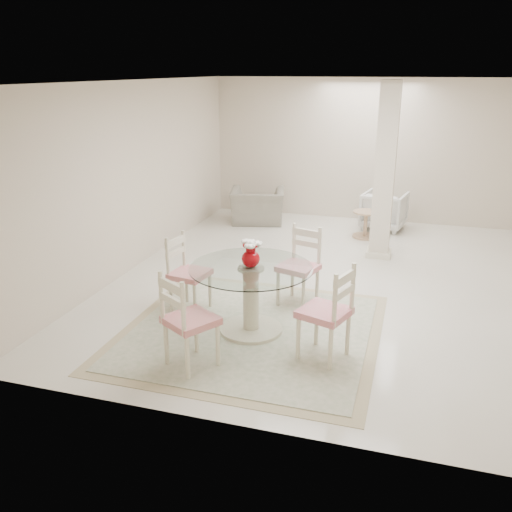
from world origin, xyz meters
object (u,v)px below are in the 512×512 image
(column, at_px, (385,172))
(dining_table, at_px, (251,299))
(dining_chair_east, at_px, (331,306))
(recliner_taupe, at_px, (258,206))
(red_vase, at_px, (251,254))
(dining_chair_north, at_px, (301,260))
(dining_chair_south, at_px, (184,314))
(armchair_white, at_px, (384,210))
(side_table, at_px, (365,225))
(dining_chair_west, at_px, (185,267))

(column, distance_m, dining_table, 3.47)
(dining_chair_east, xyz_separation_m, recliner_taupe, (-2.21, 4.83, -0.27))
(dining_table, height_order, recliner_taupe, dining_table)
(red_vase, xyz_separation_m, dining_chair_east, (0.95, -0.37, -0.34))
(red_vase, height_order, dining_chair_north, dining_chair_north)
(column, height_order, dining_chair_south, column)
(red_vase, bearing_deg, recliner_taupe, 105.66)
(armchair_white, bearing_deg, dining_chair_north, 89.26)
(dining_chair_south, bearing_deg, red_vase, -80.39)
(recliner_taupe, height_order, side_table, recliner_taupe)
(dining_table, relative_size, dining_chair_west, 1.29)
(dining_chair_west, height_order, dining_chair_south, dining_chair_south)
(dining_table, distance_m, dining_chair_south, 1.04)
(dining_chair_west, distance_m, side_table, 4.16)
(dining_chair_south, bearing_deg, armchair_white, -73.23)
(dining_chair_east, bearing_deg, red_vase, -91.79)
(red_vase, distance_m, dining_chair_south, 1.08)
(dining_chair_south, height_order, armchair_white, dining_chair_south)
(dining_chair_north, distance_m, dining_chair_south, 2.04)
(armchair_white, bearing_deg, dining_chair_west, 75.29)
(dining_table, xyz_separation_m, dining_chair_north, (0.36, 0.95, 0.18))
(dining_chair_east, bearing_deg, recliner_taupe, -136.20)
(dining_chair_east, height_order, dining_chair_west, dining_chair_east)
(dining_chair_east, relative_size, armchair_white, 1.49)
(side_table, bearing_deg, red_vase, -101.88)
(dining_chair_south, xyz_separation_m, side_table, (1.24, 5.03, -0.37))
(column, height_order, recliner_taupe, column)
(dining_chair_south, bearing_deg, dining_chair_north, -79.81)
(dining_chair_east, xyz_separation_m, dining_chair_south, (-1.34, -0.58, -0.01))
(armchair_white, bearing_deg, recliner_taupe, 17.46)
(red_vase, bearing_deg, column, 69.35)
(column, bearing_deg, side_table, 108.34)
(dining_chair_east, height_order, dining_chair_south, dining_chair_east)
(recliner_taupe, height_order, armchair_white, armchair_white)
(dining_chair_east, relative_size, side_table, 2.39)
(dining_table, distance_m, dining_chair_west, 1.03)
(dining_chair_west, xyz_separation_m, recliner_taupe, (-0.30, 4.11, -0.23))
(red_vase, xyz_separation_m, side_table, (0.86, 4.08, -0.72))
(dining_chair_west, bearing_deg, dining_chair_north, -55.54)
(dining_chair_west, distance_m, armchair_white, 4.87)
(side_table, bearing_deg, dining_chair_north, -99.01)
(red_vase, bearing_deg, side_table, 78.12)
(dining_chair_south, distance_m, recliner_taupe, 5.49)
(dining_chair_west, height_order, recliner_taupe, dining_chair_west)
(recliner_taupe, bearing_deg, dining_chair_south, 85.64)
(recliner_taupe, distance_m, side_table, 2.15)
(red_vase, xyz_separation_m, dining_chair_west, (-0.95, 0.36, -0.38))
(dining_chair_north, xyz_separation_m, armchair_white, (0.76, 3.80, -0.23))
(column, xyz_separation_m, dining_chair_north, (-0.81, -2.17, -0.77))
(column, relative_size, dining_chair_south, 2.40)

